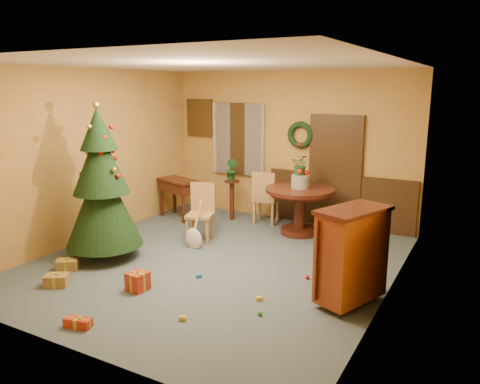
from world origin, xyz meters
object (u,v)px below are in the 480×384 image
Objects in this scene: writing_desk at (179,189)px; dining_table at (300,202)px; chair_near at (201,210)px; sideboard at (352,253)px; christmas_tree at (102,186)px.

dining_table is at bearing 3.96° from writing_desk.
writing_desk is at bearing -176.04° from dining_table.
chair_near is 0.82× the size of sideboard.
christmas_tree is 2.42× the size of writing_desk.
sideboard is (3.75, 0.27, -0.49)m from christmas_tree.
writing_desk is 0.82× the size of sideboard.
writing_desk is (-1.17, 0.94, 0.07)m from chair_near.
christmas_tree is 3.80m from sideboard.
chair_near is (-1.36, -1.12, -0.06)m from dining_table.
christmas_tree reaches higher than dining_table.
sideboard reaches higher than writing_desk.
chair_near is at bearing -140.46° from dining_table.
chair_near is 1.77m from christmas_tree.
writing_desk is 4.62m from sideboard.
christmas_tree is 2.47m from writing_desk.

